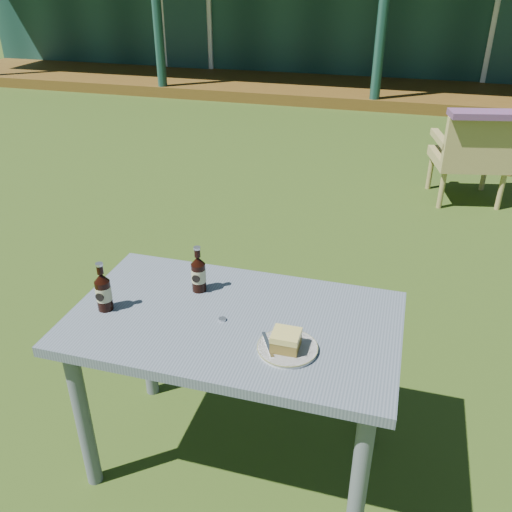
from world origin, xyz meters
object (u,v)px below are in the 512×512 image
(cake_slice, at_px, (286,340))
(armchair_left, at_px, (472,153))
(cafe_table, at_px, (234,340))
(cola_bottle_far, at_px, (103,291))
(plate, at_px, (287,348))
(cola_bottle_near, at_px, (198,273))

(cake_slice, height_order, armchair_left, cake_slice)
(cafe_table, height_order, cola_bottle_far, cola_bottle_far)
(plate, distance_m, cake_slice, 0.04)
(plate, bearing_deg, cafe_table, 151.12)
(cola_bottle_far, bearing_deg, armchair_left, 64.85)
(cafe_table, distance_m, armchair_left, 3.39)
(armchair_left, bearing_deg, cafe_table, -108.38)
(cafe_table, xyz_separation_m, cake_slice, (0.23, -0.14, 0.15))
(cafe_table, xyz_separation_m, cola_bottle_far, (-0.48, -0.07, 0.18))
(cake_slice, xyz_separation_m, cola_bottle_far, (-0.70, 0.06, 0.03))
(cake_slice, height_order, cola_bottle_far, cola_bottle_far)
(plate, bearing_deg, armchair_left, 75.94)
(cola_bottle_near, bearing_deg, cafe_table, -37.51)
(plate, height_order, cake_slice, cake_slice)
(armchair_left, bearing_deg, cake_slice, -104.10)
(cake_slice, xyz_separation_m, cola_bottle_near, (-0.42, 0.28, 0.03))
(cola_bottle_near, xyz_separation_m, armchair_left, (1.26, 3.07, -0.36))
(cafe_table, relative_size, cake_slice, 13.04)
(cafe_table, xyz_separation_m, plate, (0.23, -0.13, 0.11))
(cafe_table, xyz_separation_m, armchair_left, (1.07, 3.22, -0.18))
(cafe_table, bearing_deg, cola_bottle_far, -171.08)
(cafe_table, relative_size, cola_bottle_far, 6.15)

